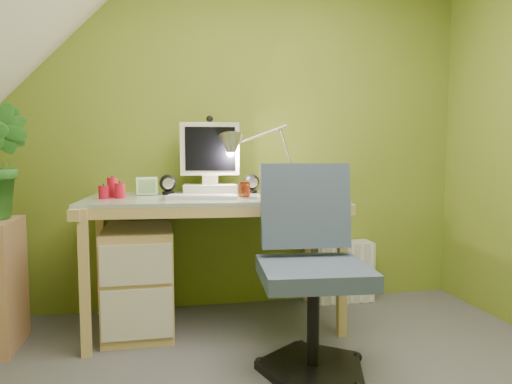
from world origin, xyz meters
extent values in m
cube|color=olive|center=(0.00, 1.60, 1.20)|extent=(3.20, 0.01, 2.40)
cube|color=silver|center=(-0.30, 1.09, 0.82)|extent=(0.42, 0.21, 0.02)
cube|color=#E24923|center=(0.16, 1.09, 0.81)|extent=(0.24, 0.18, 0.01)
ellipsoid|color=white|center=(0.16, 1.09, 0.83)|extent=(0.11, 0.08, 0.04)
cylinder|color=maroon|center=(-0.04, 1.15, 0.85)|extent=(0.09, 0.09, 0.09)
cube|color=red|center=(0.20, 1.35, 0.87)|extent=(0.13, 0.08, 0.12)
cube|color=#153E92|center=(0.34, 1.39, 0.86)|extent=(0.13, 0.04, 0.11)
cube|color=#ADD894|center=(-0.62, 1.37, 0.86)|extent=(0.13, 0.03, 0.11)
cube|color=silver|center=(0.74, 1.50, 0.21)|extent=(0.43, 0.18, 0.43)
camera|label=1|loc=(-0.53, -1.64, 1.09)|focal=33.00mm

